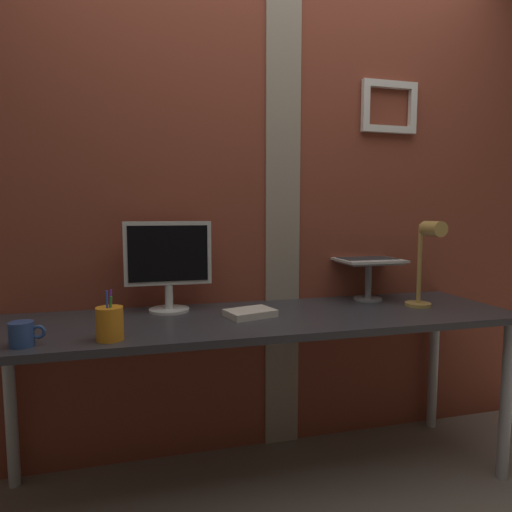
{
  "coord_description": "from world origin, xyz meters",
  "views": [
    {
      "loc": [
        -0.6,
        -1.76,
        1.21
      ],
      "look_at": [
        -0.11,
        0.11,
        1.01
      ],
      "focal_mm": 30.5,
      "sensor_mm": 36.0,
      "label": 1
    }
  ],
  "objects_px": {
    "desk_lamp": "(427,254)",
    "pen_cup": "(110,323)",
    "monitor": "(168,259)",
    "coffee_mug": "(22,334)",
    "laptop": "(362,248)"
  },
  "relations": [
    {
      "from": "desk_lamp",
      "to": "coffee_mug",
      "type": "relative_size",
      "value": 3.53
    },
    {
      "from": "desk_lamp",
      "to": "monitor",
      "type": "bearing_deg",
      "value": 168.15
    },
    {
      "from": "desk_lamp",
      "to": "laptop",
      "type": "bearing_deg",
      "value": 116.34
    },
    {
      "from": "desk_lamp",
      "to": "pen_cup",
      "type": "bearing_deg",
      "value": -173.46
    },
    {
      "from": "desk_lamp",
      "to": "pen_cup",
      "type": "height_order",
      "value": "desk_lamp"
    },
    {
      "from": "pen_cup",
      "to": "coffee_mug",
      "type": "bearing_deg",
      "value": 179.98
    },
    {
      "from": "laptop",
      "to": "pen_cup",
      "type": "bearing_deg",
      "value": -158.59
    },
    {
      "from": "laptop",
      "to": "coffee_mug",
      "type": "bearing_deg",
      "value": -162.28
    },
    {
      "from": "desk_lamp",
      "to": "pen_cup",
      "type": "distance_m",
      "value": 1.4
    },
    {
      "from": "pen_cup",
      "to": "coffee_mug",
      "type": "xyz_separation_m",
      "value": [
        -0.28,
        0.0,
        -0.02
      ]
    },
    {
      "from": "laptop",
      "to": "pen_cup",
      "type": "height_order",
      "value": "laptop"
    },
    {
      "from": "monitor",
      "to": "desk_lamp",
      "type": "xyz_separation_m",
      "value": [
        1.16,
        -0.24,
        0.02
      ]
    },
    {
      "from": "monitor",
      "to": "laptop",
      "type": "relative_size",
      "value": 1.26
    },
    {
      "from": "monitor",
      "to": "pen_cup",
      "type": "xyz_separation_m",
      "value": [
        -0.23,
        -0.4,
        -0.18
      ]
    },
    {
      "from": "monitor",
      "to": "coffee_mug",
      "type": "xyz_separation_m",
      "value": [
        -0.5,
        -0.4,
        -0.2
      ]
    }
  ]
}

